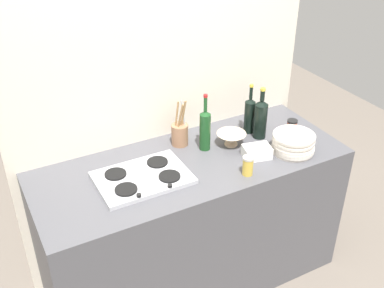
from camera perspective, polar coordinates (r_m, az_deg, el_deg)
The scene contains 13 objects.
ground_plane at distance 3.23m, azimuth 0.00°, elevation -15.64°, with size 6.00×6.00×0.00m, color #6B6056.
counter_block at distance 2.92m, azimuth 0.00°, elevation -9.60°, with size 1.80×0.70×0.90m, color #4C4C51.
backsplash_panel at distance 2.77m, azimuth -3.75°, elevation 8.21°, with size 1.90×0.06×2.56m, color beige.
stovetop_hob at distance 2.51m, azimuth -6.04°, elevation -4.08°, with size 0.49×0.34×0.04m.
plate_stack at distance 2.77m, azimuth 12.23°, elevation 0.10°, with size 0.25×0.25×0.12m.
wine_bottle_leftmost at distance 2.91m, azimuth 7.02°, elevation 3.58°, with size 0.07×0.07×0.32m.
wine_bottle_mid_left at distance 2.85m, azimuth 8.35°, elevation 3.14°, with size 0.08×0.08×0.33m.
wine_bottle_mid_right at distance 2.70m, azimuth 1.60°, elevation 1.83°, with size 0.06×0.06×0.35m.
mixing_bowl at distance 2.79m, azimuth 4.80°, elevation 0.66°, with size 0.18×0.18×0.08m.
butter_dish at distance 2.70m, azimuth 7.90°, elevation -0.96°, with size 0.15×0.11×0.07m, color white.
utensil_crock at distance 2.78m, azimuth -1.49°, elevation 1.30°, with size 0.10×0.10×0.29m.
condiment_jar_front at distance 2.54m, azimuth 6.82°, elevation -2.64°, with size 0.06×0.06×0.11m.
condiment_jar_rear at distance 3.00m, azimuth 12.08°, elevation 2.22°, with size 0.06×0.06×0.08m.
Camera 1 is at (-1.04, -1.95, 2.36)m, focal length 43.80 mm.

